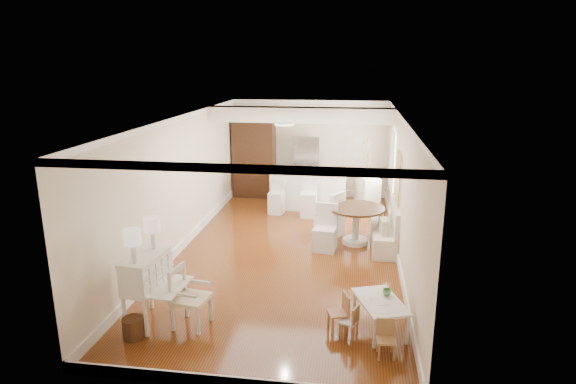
% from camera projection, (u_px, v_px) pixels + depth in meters
% --- Properties ---
extents(room, '(9.00, 9.04, 2.82)m').
position_uv_depth(room, '(292.00, 156.00, 9.91)').
color(room, brown).
rests_on(room, ground).
extents(secretary_bureau, '(0.93, 0.95, 1.09)m').
position_uv_depth(secretary_bureau, '(147.00, 289.00, 7.23)').
color(secretary_bureau, white).
rests_on(secretary_bureau, ground).
extents(gustavian_armchair, '(0.61, 0.61, 0.92)m').
position_uv_depth(gustavian_armchair, '(191.00, 298.00, 7.14)').
color(gustavian_armchair, silver).
rests_on(gustavian_armchair, ground).
extents(wicker_basket, '(0.35, 0.35, 0.31)m').
position_uv_depth(wicker_basket, '(133.00, 328.00, 6.91)').
color(wicker_basket, '#4E2E18').
rests_on(wicker_basket, ground).
extents(kids_table, '(0.86, 1.09, 0.48)m').
position_uv_depth(kids_table, '(379.00, 315.00, 7.08)').
color(kids_table, white).
rests_on(kids_table, ground).
extents(kids_chair_a, '(0.36, 0.36, 0.58)m').
position_uv_depth(kids_chair_a, '(338.00, 312.00, 7.06)').
color(kids_chair_a, '#A36F4A').
rests_on(kids_chair_a, ground).
extents(kids_chair_b, '(0.31, 0.31, 0.50)m').
position_uv_depth(kids_chair_b, '(349.00, 321.00, 6.92)').
color(kids_chair_b, '#976F44').
rests_on(kids_chair_b, ground).
extents(kids_chair_c, '(0.27, 0.27, 0.52)m').
position_uv_depth(kids_chair_c, '(386.00, 339.00, 6.43)').
color(kids_chair_c, '#AE7E4F').
rests_on(kids_chair_c, ground).
extents(banquette, '(0.52, 1.60, 0.98)m').
position_uv_depth(banquette, '(384.00, 226.00, 10.20)').
color(banquette, silver).
rests_on(banquette, ground).
extents(dining_table, '(1.53, 1.53, 0.82)m').
position_uv_depth(dining_table, '(356.00, 225.00, 10.45)').
color(dining_table, '#422715').
rests_on(dining_table, ground).
extents(slip_chair_near, '(0.51, 0.53, 0.98)m').
position_uv_depth(slip_chair_near, '(325.00, 228.00, 10.06)').
color(slip_chair_near, silver).
rests_on(slip_chair_near, ground).
extents(slip_chair_far, '(0.70, 0.69, 1.04)m').
position_uv_depth(slip_chair_far, '(330.00, 213.00, 10.93)').
color(slip_chair_far, white).
rests_on(slip_chair_far, ground).
extents(breakfast_counter, '(2.05, 0.65, 1.03)m').
position_uv_depth(breakfast_counter, '(308.00, 190.00, 12.94)').
color(breakfast_counter, white).
rests_on(breakfast_counter, ground).
extents(bar_stool_left, '(0.42, 0.42, 0.91)m').
position_uv_depth(bar_stool_left, '(276.00, 197.00, 12.52)').
color(bar_stool_left, white).
rests_on(bar_stool_left, ground).
extents(bar_stool_right, '(0.41, 0.41, 1.00)m').
position_uv_depth(bar_stool_right, '(309.00, 198.00, 12.23)').
color(bar_stool_right, white).
rests_on(bar_stool_right, ground).
extents(pantry_cabinet, '(1.20, 0.60, 2.30)m').
position_uv_depth(pantry_cabinet, '(254.00, 158.00, 14.04)').
color(pantry_cabinet, '#381E11').
rests_on(pantry_cabinet, ground).
extents(fridge, '(0.75, 0.65, 1.80)m').
position_uv_depth(fridge, '(319.00, 168.00, 13.81)').
color(fridge, silver).
rests_on(fridge, ground).
extents(sideboard, '(0.69, 1.06, 0.93)m').
position_uv_depth(sideboard, '(367.00, 193.00, 12.82)').
color(sideboard, silver).
rests_on(sideboard, ground).
extents(pencil_cup, '(0.14, 0.14, 0.10)m').
position_uv_depth(pencil_cup, '(387.00, 292.00, 7.17)').
color(pencil_cup, '#5EA262').
rests_on(pencil_cup, kids_table).
extents(branch_vase, '(0.23, 0.23, 0.19)m').
position_uv_depth(branch_vase, '(369.00, 172.00, 12.71)').
color(branch_vase, white).
rests_on(branch_vase, sideboard).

